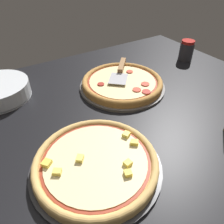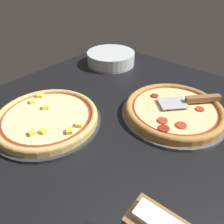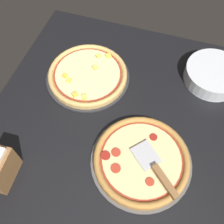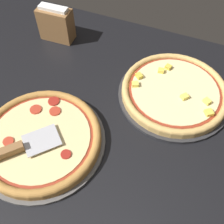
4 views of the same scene
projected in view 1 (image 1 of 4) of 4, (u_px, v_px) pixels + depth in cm
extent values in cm
cube|color=black|center=(130.00, 106.00, 86.27)|extent=(127.35, 105.95, 3.60)
cylinder|color=#565451|center=(122.00, 86.00, 93.74)|extent=(36.27, 36.27, 1.00)
cylinder|color=#B77F3D|center=(122.00, 83.00, 92.89)|extent=(34.09, 34.09, 1.78)
torus|color=#B77F3D|center=(122.00, 81.00, 92.34)|extent=(34.09, 34.09, 2.33)
cylinder|color=maroon|center=(122.00, 81.00, 92.30)|extent=(29.63, 29.63, 0.15)
cylinder|color=beige|center=(122.00, 81.00, 92.22)|extent=(27.95, 27.95, 0.40)
cylinder|color=#B73823|center=(130.00, 72.00, 98.11)|extent=(2.96, 2.96, 0.40)
cylinder|color=#B73823|center=(137.00, 90.00, 86.03)|extent=(3.36, 3.36, 0.40)
cylinder|color=#B73823|center=(145.00, 84.00, 89.51)|extent=(3.45, 3.45, 0.40)
cylinder|color=maroon|center=(101.00, 84.00, 89.43)|extent=(2.82, 2.82, 0.40)
cylinder|color=maroon|center=(146.00, 92.00, 84.87)|extent=(3.46, 3.46, 0.40)
cylinder|color=#2D2D30|center=(96.00, 167.00, 59.97)|extent=(35.99, 35.99, 1.00)
cylinder|color=#DBAD60|center=(96.00, 163.00, 59.09)|extent=(33.83, 33.83, 1.87)
torus|color=#DBAD60|center=(96.00, 161.00, 58.52)|extent=(33.83, 33.83, 2.07)
cylinder|color=maroon|center=(96.00, 161.00, 58.47)|extent=(29.41, 29.41, 0.15)
cylinder|color=beige|center=(96.00, 161.00, 58.40)|extent=(27.74, 27.74, 0.40)
cube|color=#F9E05B|center=(57.00, 172.00, 54.61)|extent=(2.75, 2.65, 1.16)
cube|color=yellow|center=(134.00, 142.00, 62.66)|extent=(2.87, 2.79, 1.16)
cube|color=#F9E05B|center=(126.00, 134.00, 65.28)|extent=(2.70, 2.60, 1.16)
cube|color=#F4D64C|center=(47.00, 163.00, 56.79)|extent=(3.13, 3.11, 1.16)
cube|color=yellow|center=(128.00, 173.00, 54.29)|extent=(2.30, 2.25, 1.16)
cube|color=#F9E05B|center=(80.00, 158.00, 58.01)|extent=(2.83, 2.88, 1.16)
cube|color=#F4D64C|center=(128.00, 163.00, 56.75)|extent=(2.22, 2.02, 1.16)
cube|color=#B7B7BC|center=(118.00, 79.00, 91.70)|extent=(11.81, 11.97, 0.24)
cube|color=olive|center=(122.00, 65.00, 99.74)|extent=(10.01, 10.80, 2.00)
cylinder|color=silver|center=(0.00, 97.00, 87.64)|extent=(24.15, 24.15, 0.70)
cylinder|color=silver|center=(0.00, 95.00, 87.21)|extent=(24.15, 24.15, 0.70)
cylinder|color=#333338|center=(186.00, 52.00, 113.56)|extent=(7.07, 7.07, 8.88)
cylinder|color=#B21E19|center=(188.00, 42.00, 110.41)|extent=(6.51, 6.51, 1.40)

